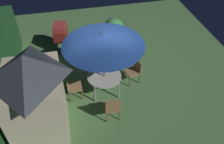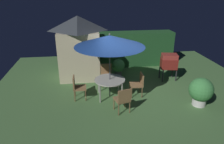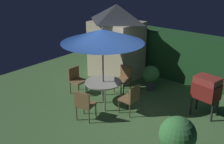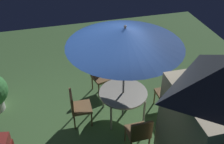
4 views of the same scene
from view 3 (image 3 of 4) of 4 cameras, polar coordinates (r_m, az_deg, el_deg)
ground_plane at (r=8.52m, az=1.97°, el=-7.93°), size 11.00×11.00×0.00m
hedge_backdrop at (r=10.96m, az=13.24°, el=3.25°), size 5.89×0.87×1.76m
garden_shed at (r=10.68m, az=0.94°, el=6.40°), size 1.88×1.57×2.80m
patio_table at (r=8.73m, az=-1.80°, el=-2.37°), size 1.14×1.14×0.72m
patio_umbrella at (r=8.24m, az=-1.92°, el=7.38°), size 2.49×2.49×2.44m
bbq_grill at (r=8.36m, az=18.74°, el=-3.22°), size 0.78×0.62×1.20m
chair_near_shed at (r=7.85m, az=-5.65°, el=-6.40°), size 0.56×0.57×0.90m
chair_far_side at (r=8.15m, az=3.90°, el=-5.26°), size 0.48×0.47×0.90m
chair_toward_hedge at (r=9.58m, az=2.45°, el=-1.08°), size 0.47×0.47×0.90m
chair_toward_house at (r=9.55m, az=-7.27°, el=-1.31°), size 0.47×0.46×0.90m
potted_plant_by_shed at (r=6.52m, az=13.21°, el=-12.67°), size 0.84×0.84×1.03m
potted_plant_by_grill at (r=9.81m, az=7.93°, el=-0.75°), size 0.59×0.59×0.87m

